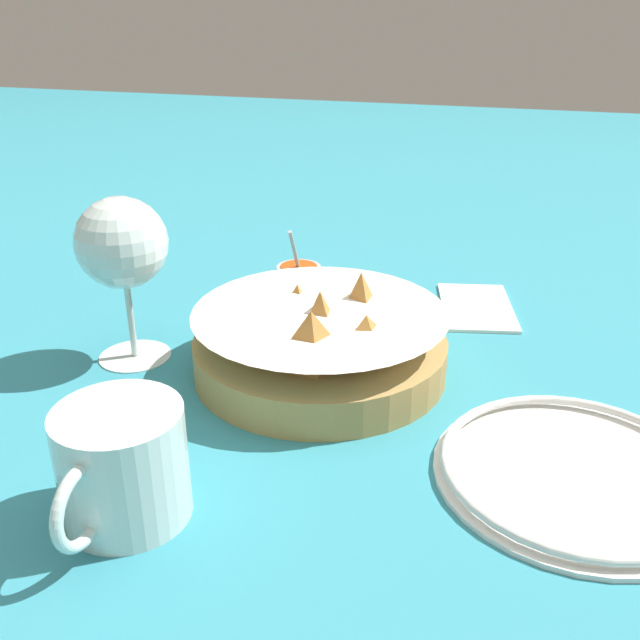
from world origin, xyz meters
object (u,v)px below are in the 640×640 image
at_px(food_basket, 322,344).
at_px(side_plate, 576,471).
at_px(beer_mug, 123,469).
at_px(wine_glass, 122,248).
at_px(sauce_cup, 299,279).

xyz_separation_m(food_basket, side_plate, (0.11, 0.25, -0.03)).
bearing_deg(beer_mug, side_plate, 113.84).
xyz_separation_m(food_basket, wine_glass, (0.03, -0.20, 0.09)).
height_order(sauce_cup, side_plate, sauce_cup).
xyz_separation_m(food_basket, sauce_cup, (-0.19, -0.09, -0.01)).
relative_size(food_basket, sauce_cup, 2.68).
distance_m(beer_mug, side_plate, 0.36).
xyz_separation_m(sauce_cup, side_plate, (0.30, 0.34, -0.01)).
bearing_deg(beer_mug, sauce_cup, -178.47).
distance_m(sauce_cup, side_plate, 0.45).
bearing_deg(wine_glass, sauce_cup, 151.90).
relative_size(sauce_cup, beer_mug, 0.74).
height_order(food_basket, wine_glass, wine_glass).
xyz_separation_m(sauce_cup, wine_glass, (0.22, -0.12, 0.10)).
bearing_deg(side_plate, food_basket, -114.20).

